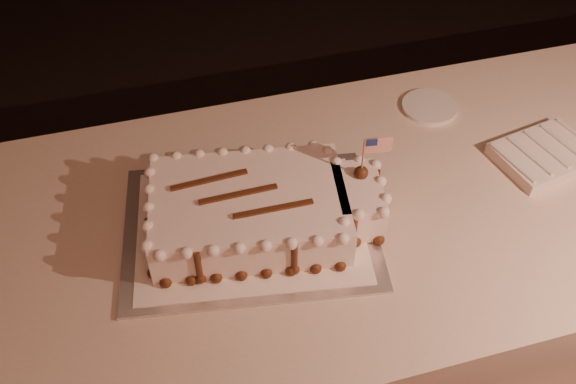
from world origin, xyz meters
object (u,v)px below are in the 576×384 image
object	(u,v)px
cake_board	(250,227)
side_plate	(429,107)
sheet_cake	(262,209)
napkin_stack	(545,155)
banquet_table	(333,306)

from	to	relation	value
cake_board	side_plate	distance (m)	0.57
sheet_cake	napkin_stack	world-z (taller)	sheet_cake
banquet_table	sheet_cake	bearing A→B (deg)	-175.67
banquet_table	napkin_stack	size ratio (longest dim) A/B	10.19
banquet_table	sheet_cake	xyz separation A→B (m)	(-0.17, -0.01, 0.43)
cake_board	sheet_cake	xyz separation A→B (m)	(0.03, -0.00, 0.05)
banquet_table	cake_board	xyz separation A→B (m)	(-0.20, -0.01, 0.38)
napkin_stack	side_plate	distance (m)	0.29
sheet_cake	napkin_stack	size ratio (longest dim) A/B	2.11
sheet_cake	banquet_table	bearing A→B (deg)	4.33
cake_board	side_plate	bearing A→B (deg)	35.68
cake_board	sheet_cake	distance (m)	0.06
side_plate	cake_board	bearing A→B (deg)	-153.29
sheet_cake	napkin_stack	distance (m)	0.66
sheet_cake	side_plate	xyz separation A→B (m)	(0.48, 0.26, -0.05)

